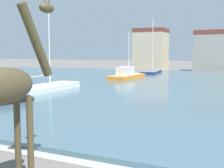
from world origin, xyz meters
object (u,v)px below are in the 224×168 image
Objects in this scene: giraffe_statue at (10,89)px; sailboat_white at (52,88)px; sailboat_navy at (152,72)px; sailboat_orange at (129,76)px.

sailboat_white is at bearing 124.04° from giraffe_statue.
sailboat_white is (-10.97, 16.24, -2.25)m from giraffe_statue.
sailboat_navy is (-10.12, 43.17, -2.29)m from giraffe_statue.
sailboat_orange is at bearing 107.05° from giraffe_statue.
sailboat_navy is at bearing 92.90° from sailboat_orange.
sailboat_white is (-0.85, -26.93, 0.04)m from sailboat_navy.
sailboat_orange is at bearing 84.33° from sailboat_white.
giraffe_statue is 0.55× the size of sailboat_navy.
sailboat_orange is 0.87× the size of sailboat_white.
giraffe_statue is at bearing -55.96° from sailboat_white.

